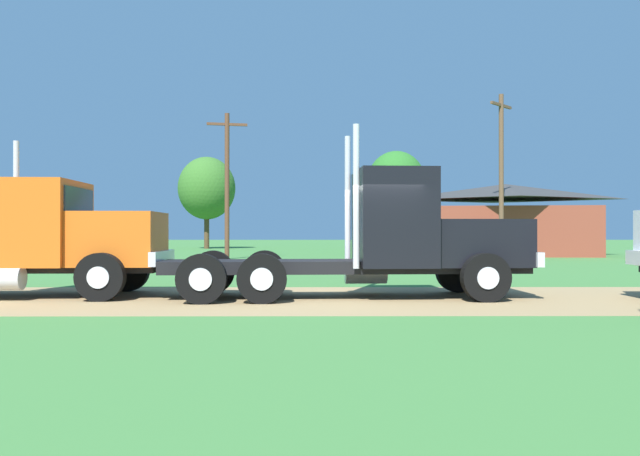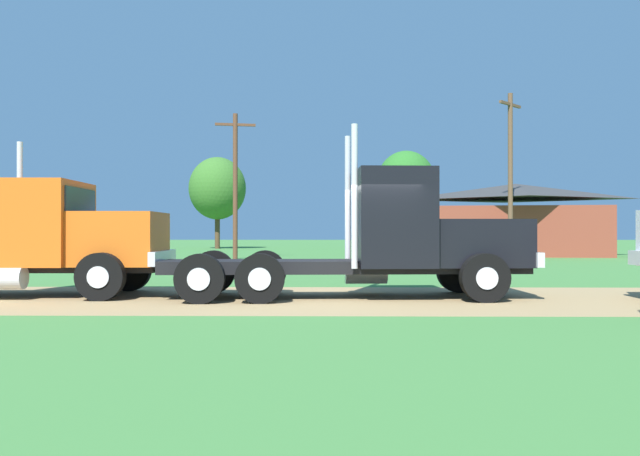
# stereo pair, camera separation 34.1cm
# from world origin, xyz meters

# --- Properties ---
(ground_plane) EXTENTS (200.00, 200.00, 0.00)m
(ground_plane) POSITION_xyz_m (0.00, 0.00, 0.00)
(ground_plane) COLOR #3F7837
(dirt_track) EXTENTS (120.00, 5.90, 0.01)m
(dirt_track) POSITION_xyz_m (0.00, 0.00, 0.00)
(dirt_track) COLOR #9C8054
(dirt_track) RESTS_ON ground_plane
(truck_foreground_white) EXTENTS (8.40, 2.93, 3.81)m
(truck_foreground_white) POSITION_xyz_m (0.78, 0.35, 1.31)
(truck_foreground_white) COLOR black
(truck_foreground_white) RESTS_ON ground_plane
(truck_near_left) EXTENTS (8.04, 2.89, 3.73)m
(truck_near_left) POSITION_xyz_m (-7.37, 0.60, 1.27)
(truck_near_left) COLOR black
(truck_near_left) RESTS_ON ground_plane
(shed_building) EXTENTS (11.20, 7.74, 4.47)m
(shed_building) POSITION_xyz_m (10.82, 25.92, 2.16)
(shed_building) COLOR brown
(shed_building) RESTS_ON ground_plane
(utility_pole_near) EXTENTS (2.18, 0.57, 7.94)m
(utility_pole_near) POSITION_xyz_m (-5.90, 20.71, 4.22)
(utility_pole_near) COLOR brown
(utility_pole_near) RESTS_ON ground_plane
(utility_pole_far) EXTENTS (1.61, 1.70, 8.98)m
(utility_pole_far) POSITION_xyz_m (9.04, 20.61, 4.75)
(utility_pole_far) COLOR brown
(utility_pole_far) RESTS_ON ground_plane
(tree_left) EXTENTS (4.96, 4.96, 7.99)m
(tree_left) POSITION_xyz_m (-10.58, 41.69, 5.25)
(tree_left) COLOR #513823
(tree_left) RESTS_ON ground_plane
(tree_mid) EXTENTS (4.41, 4.41, 7.53)m
(tree_mid) POSITION_xyz_m (4.94, 33.84, 5.08)
(tree_mid) COLOR #513823
(tree_mid) RESTS_ON ground_plane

